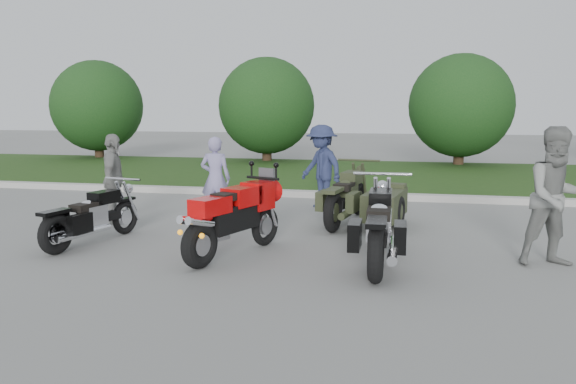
% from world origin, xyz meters
% --- Properties ---
extents(ground, '(80.00, 80.00, 0.00)m').
position_xyz_m(ground, '(0.00, 0.00, 0.00)').
color(ground, gray).
rests_on(ground, ground).
extents(curb, '(60.00, 0.30, 0.15)m').
position_xyz_m(curb, '(0.00, 6.00, 0.07)').
color(curb, '#B9B6AE').
rests_on(curb, ground).
extents(grass_strip, '(60.00, 8.00, 0.14)m').
position_xyz_m(grass_strip, '(0.00, 10.15, 0.07)').
color(grass_strip, '#31501B').
rests_on(grass_strip, ground).
extents(tree_far_left, '(3.60, 3.60, 4.00)m').
position_xyz_m(tree_far_left, '(-10.00, 13.50, 2.19)').
color(tree_far_left, '#3F2B1C').
rests_on(tree_far_left, ground).
extents(tree_mid_left, '(3.60, 3.60, 4.00)m').
position_xyz_m(tree_mid_left, '(-3.00, 13.50, 2.19)').
color(tree_mid_left, '#3F2B1C').
rests_on(tree_mid_left, ground).
extents(tree_mid_right, '(3.60, 3.60, 4.00)m').
position_xyz_m(tree_mid_right, '(4.00, 13.50, 2.19)').
color(tree_mid_right, '#3F2B1C').
rests_on(tree_mid_right, ground).
extents(sportbike_red, '(0.95, 2.07, 1.03)m').
position_xyz_m(sportbike_red, '(-0.24, 0.41, 0.60)').
color(sportbike_red, black).
rests_on(sportbike_red, ground).
extents(cruiser_left, '(0.60, 2.07, 0.81)m').
position_xyz_m(cruiser_left, '(-2.65, 0.63, 0.41)').
color(cruiser_left, black).
rests_on(cruiser_left, ground).
extents(cruiser_right, '(0.43, 2.53, 0.97)m').
position_xyz_m(cruiser_right, '(1.85, 0.38, 0.50)').
color(cruiser_right, black).
rests_on(cruiser_right, ground).
extents(cruiser_sidecar, '(1.42, 2.42, 0.94)m').
position_xyz_m(cruiser_sidecar, '(1.53, 2.96, 0.44)').
color(cruiser_sidecar, black).
rests_on(cruiser_sidecar, ground).
extents(person_stripe, '(0.60, 0.41, 1.60)m').
position_xyz_m(person_stripe, '(-1.39, 2.98, 0.80)').
color(person_stripe, '#9189BB').
rests_on(person_stripe, ground).
extents(person_grey, '(1.07, 0.92, 1.89)m').
position_xyz_m(person_grey, '(4.17, 0.87, 0.95)').
color(person_grey, gray).
rests_on(person_grey, ground).
extents(person_denim, '(1.30, 1.24, 1.78)m').
position_xyz_m(person_denim, '(0.41, 4.67, 0.89)').
color(person_denim, navy).
rests_on(person_denim, ground).
extents(person_back, '(0.70, 1.05, 1.66)m').
position_xyz_m(person_back, '(-3.10, 2.24, 0.83)').
color(person_back, gray).
rests_on(person_back, ground).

